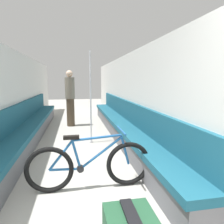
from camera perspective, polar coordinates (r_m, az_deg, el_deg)
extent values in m
cube|color=silver|center=(4.87, -26.58, 3.54)|extent=(0.10, 11.20, 2.12)
cube|color=silver|center=(4.89, 6.19, 4.46)|extent=(0.10, 11.20, 2.12)
cube|color=#5B5B60|center=(5.08, -22.35, -6.16)|extent=(0.40, 6.85, 0.35)
cube|color=#195166|center=(5.03, -22.50, -3.69)|extent=(0.47, 6.85, 0.10)
cube|color=#195166|center=(5.03, -24.92, -0.48)|extent=(0.07, 6.85, 0.48)
cube|color=#5B5B60|center=(5.10, 2.49, -5.43)|extent=(0.40, 6.85, 0.35)
cube|color=#195166|center=(5.05, 2.51, -2.96)|extent=(0.47, 6.85, 0.10)
cube|color=#195166|center=(5.05, 4.74, 0.37)|extent=(0.07, 6.85, 0.48)
torus|color=black|center=(2.78, -17.46, -15.54)|extent=(0.62, 0.06, 0.62)
torus|color=black|center=(2.85, 4.74, -14.53)|extent=(0.62, 0.06, 0.62)
cylinder|color=#1E5693|center=(2.77, -13.25, -15.67)|extent=(0.40, 0.03, 0.05)
cylinder|color=#1E5693|center=(2.70, -14.53, -12.05)|extent=(0.31, 0.03, 0.38)
cylinder|color=#1E5693|center=(2.68, -10.27, -11.54)|extent=(0.14, 0.03, 0.44)
cylinder|color=#1E5693|center=(2.71, -3.16, -11.57)|extent=(0.57, 0.03, 0.43)
cylinder|color=#1E5693|center=(2.64, -4.34, -7.34)|extent=(0.66, 0.03, 0.07)
cylinder|color=#1E5693|center=(2.76, 3.73, -10.82)|extent=(0.14, 0.03, 0.41)
cylinder|color=black|center=(2.77, -9.01, -15.71)|extent=(0.09, 0.06, 0.09)
cube|color=black|center=(2.62, -11.56, -7.12)|extent=(0.20, 0.07, 0.04)
cylinder|color=#1E5693|center=(2.67, 2.69, -5.25)|extent=(0.02, 0.46, 0.02)
cylinder|color=gray|center=(4.78, -5.93, -8.56)|extent=(0.08, 0.08, 0.01)
cylinder|color=silver|center=(4.58, -6.14, 4.02)|extent=(0.04, 0.04, 2.10)
cylinder|color=#473828|center=(6.49, -11.74, -0.09)|extent=(0.25, 0.25, 0.88)
cylinder|color=#756B5B|center=(6.42, -11.96, 6.73)|extent=(0.30, 0.30, 0.67)
sphere|color=beige|center=(6.42, -12.09, 10.64)|extent=(0.21, 0.21, 0.21)
cube|color=black|center=(1.88, 5.24, -26.69)|extent=(0.10, 0.35, 0.03)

